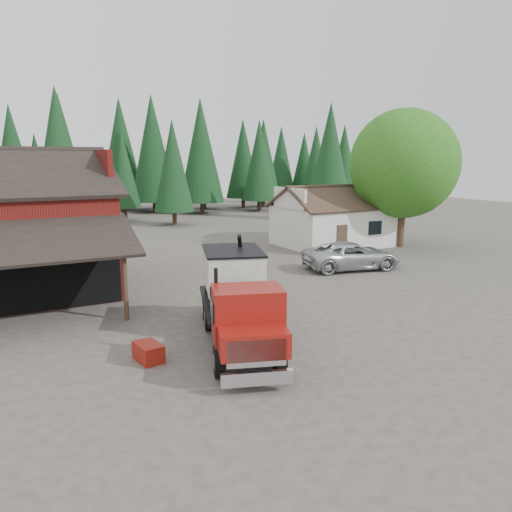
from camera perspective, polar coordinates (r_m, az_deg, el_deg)
name	(u,v)px	position (r m, az deg, el deg)	size (l,w,h in m)	color
ground	(270,314)	(21.56, 1.56, -6.68)	(120.00, 120.00, 0.00)	#464037
farmhouse	(334,224)	(38.88, 8.86, 3.69)	(8.60, 6.42, 4.65)	silver
deciduous_tree	(404,168)	(38.88, 16.57, 9.64)	(8.00, 8.00, 10.20)	#382619
conifer_backdrop	(91,216)	(61.06, -18.29, 4.34)	(76.00, 16.00, 16.00)	black
near_pine_b	(173,166)	(50.51, -9.47, 10.15)	(3.96, 3.96, 10.40)	#382619
near_pine_c	(330,156)	(54.37, 8.44, 11.29)	(4.84, 4.84, 12.40)	#382619
near_pine_d	(59,150)	(52.23, -21.64, 11.21)	(5.28, 5.28, 13.40)	#382619
feed_truck	(238,297)	(17.84, -2.07, -4.69)	(4.66, 8.46, 3.70)	black
silver_car	(352,256)	(30.61, 10.88, 0.04)	(2.73, 5.91, 1.64)	#B8BCC1
equip_box	(148,352)	(17.11, -12.20, -10.70)	(0.70, 1.10, 0.60)	maroon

